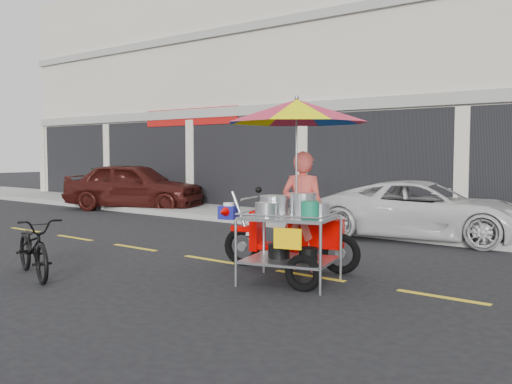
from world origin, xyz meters
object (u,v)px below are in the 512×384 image
Objects in this scene: near_bicycle at (34,247)px; food_vendor_rig at (297,165)px; white_pickup at (425,210)px; maroon_sedan at (134,186)px.

food_vendor_rig reaches higher than near_bicycle.
white_pickup is 4.84m from food_vendor_rig.
white_pickup is 2.61× the size of near_bicycle.
white_pickup is 1.48× the size of food_vendor_rig.
near_bicycle is at bearing 147.06° from white_pickup.
maroon_sedan is at bearing 79.09° from white_pickup.
white_pickup is (9.67, -0.19, -0.14)m from maroon_sedan.
maroon_sedan is 9.87m from near_bicycle.
maroon_sedan reaches higher than white_pickup.
food_vendor_rig is (-0.02, -4.73, 1.03)m from white_pickup.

